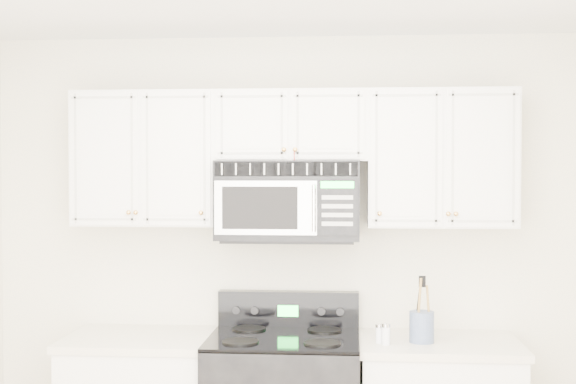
# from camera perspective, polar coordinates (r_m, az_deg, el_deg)

# --- Properties ---
(room) EXTENTS (3.51, 3.51, 2.61)m
(room) POSITION_cam_1_polar(r_m,az_deg,el_deg) (2.94, -2.06, -8.84)
(room) COLOR #8A6C4B
(room) RESTS_ON ground
(upper_cabinets) EXTENTS (2.44, 0.37, 0.75)m
(upper_cabinets) POSITION_cam_1_polar(r_m,az_deg,el_deg) (4.47, 0.29, 2.88)
(upper_cabinets) COLOR silver
(upper_cabinets) RESTS_ON ground
(microwave) EXTENTS (0.78, 0.44, 0.43)m
(microwave) POSITION_cam_1_polar(r_m,az_deg,el_deg) (4.44, 0.03, -0.56)
(microwave) COLOR black
(microwave) RESTS_ON ground
(utensil_crock) EXTENTS (0.13, 0.13, 0.35)m
(utensil_crock) POSITION_cam_1_polar(r_m,az_deg,el_deg) (4.35, 9.49, -9.38)
(utensil_crock) COLOR #3E4E6F
(utensil_crock) RESTS_ON base_cabinet_right
(shaker_salt) EXTENTS (0.05, 0.05, 0.11)m
(shaker_salt) POSITION_cam_1_polar(r_m,az_deg,el_deg) (4.27, 6.98, -9.99)
(shaker_salt) COLOR silver
(shaker_salt) RESTS_ON base_cabinet_right
(shaker_pepper) EXTENTS (0.04, 0.04, 0.10)m
(shaker_pepper) POSITION_cam_1_polar(r_m,az_deg,el_deg) (4.30, 6.52, -9.97)
(shaker_pepper) COLOR silver
(shaker_pepper) RESTS_ON base_cabinet_right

